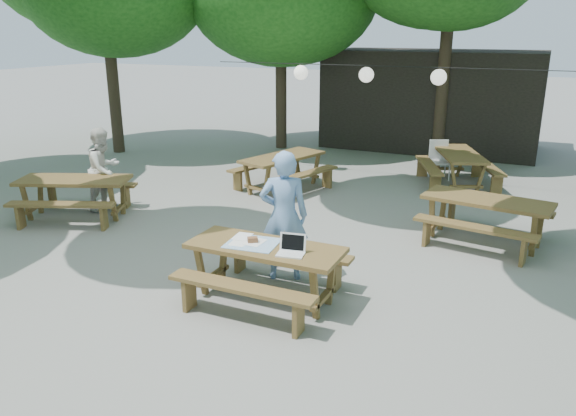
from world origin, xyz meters
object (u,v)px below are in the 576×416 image
Objects in this scene: picnic_table_nw at (76,197)px; woman at (284,216)px; main_picnic_table at (266,272)px; second_person at (104,169)px; plastic_chair at (439,168)px.

woman is (4.67, -0.81, 0.53)m from picnic_table_nw.
picnic_table_nw is 1.28× the size of woman.
main_picnic_table is at bearing 71.17° from woman.
second_person is (-4.59, 2.18, 0.41)m from main_picnic_table.
woman reaches higher than main_picnic_table.
woman is 2.05× the size of plastic_chair.
woman is at bearing -122.54° from plastic_chair.
picnic_table_nw is 1.48× the size of second_person.
picnic_table_nw is at bearing 162.16° from main_picnic_table.
plastic_chair is (0.92, 7.23, -0.13)m from main_picnic_table.
second_person is 7.50m from plastic_chair.
second_person is at bearing -42.32° from woman.
main_picnic_table and picnic_table_nw have the same top height.
picnic_table_nw is at bearing -158.67° from plastic_chair.
second_person reaches higher than picnic_table_nw.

